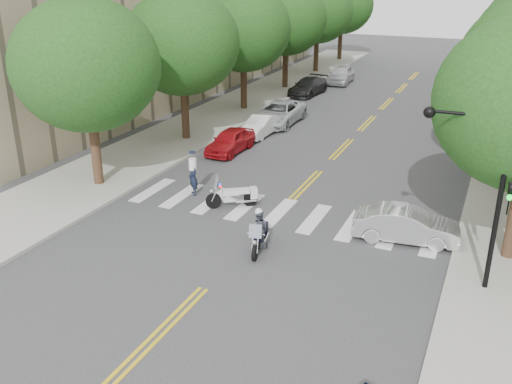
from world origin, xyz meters
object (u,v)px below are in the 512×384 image
Objects in this scene: motorcycle_parked at (237,196)px; convertible at (406,225)px; motorcycle_police at (259,231)px; officer_standing at (193,177)px.

convertible is (7.14, -0.35, 0.14)m from motorcycle_parked.
motorcycle_parked is at bearing -65.81° from motorcycle_police.
convertible is (4.70, 2.87, -0.10)m from motorcycle_police.
motorcycle_police reaches higher than motorcycle_parked.
motorcycle_police is 4.04m from motorcycle_parked.
convertible is at bearing -126.31° from motorcycle_parked.
motorcycle_police is 0.52× the size of convertible.
officer_standing is (-4.79, 3.69, 0.07)m from motorcycle_police.
convertible is (9.49, -0.82, -0.17)m from officer_standing.
motorcycle_parked is 7.15m from convertible.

